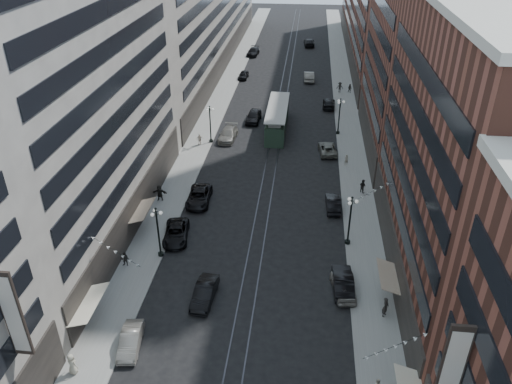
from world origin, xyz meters
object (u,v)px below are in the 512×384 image
at_px(car_extra_1, 343,282).
at_px(pedestrian_5, 160,193).
at_px(car_9, 243,75).
at_px(pedestrian_7, 363,186).
at_px(car_5, 205,293).
at_px(pedestrian_8, 346,160).
at_px(car_8, 228,134).
at_px(car_12, 329,103).
at_px(pedestrian_extra_1, 350,88).
at_px(lamppost_sw_far, 158,231).
at_px(car_13, 254,116).
at_px(pedestrian_9, 340,87).
at_px(car_extra_2, 309,42).
at_px(car_2, 176,233).
at_px(car_11, 328,149).
at_px(car_extra_0, 253,52).
at_px(pedestrian_1, 72,364).
at_px(lamppost_se_mid, 339,115).
at_px(pedestrian_extra_0, 385,307).
at_px(car_14, 309,76).
at_px(pedestrian_6, 200,139).
at_px(car_7, 199,197).
at_px(lamppost_se_far, 350,219).
at_px(car_1, 131,340).
at_px(lamppost_sw_mid, 210,123).
at_px(car_4, 343,286).
at_px(streetcar, 277,119).
at_px(car_10, 333,203).

bearing_deg(car_extra_1, pedestrian_5, -35.03).
xyz_separation_m(car_9, pedestrian_7, (19.88, -43.05, 0.28)).
height_order(car_5, pedestrian_8, pedestrian_8).
height_order(car_8, car_extra_1, car_extra_1).
xyz_separation_m(car_12, pedestrian_extra_1, (3.96, 7.63, 0.20)).
relative_size(lamppost_sw_far, pedestrian_extra_1, 3.57).
xyz_separation_m(car_13, pedestrian_9, (14.12, 15.28, 0.20)).
distance_m(car_8, car_extra_2, 57.48).
distance_m(car_2, car_extra_1, 17.84).
xyz_separation_m(lamppost_sw_far, car_2, (0.80, 3.10, -2.37)).
distance_m(pedestrian_7, pedestrian_extra_1, 36.39).
xyz_separation_m(car_11, car_extra_0, (-15.93, 49.62, 0.13)).
distance_m(pedestrian_1, car_9, 72.29).
bearing_deg(pedestrian_extra_1, lamppost_se_mid, -82.40).
bearing_deg(pedestrian_extra_0, pedestrian_9, 28.84).
relative_size(car_2, car_14, 0.97).
xyz_separation_m(pedestrian_6, car_extra_1, (19.03, -28.89, -0.15)).
bearing_deg(car_extra_2, pedestrian_5, 73.42).
relative_size(lamppost_se_mid, pedestrian_5, 2.84).
xyz_separation_m(car_11, car_13, (-11.48, 10.36, 0.20)).
bearing_deg(car_11, pedestrian_9, -102.60).
distance_m(car_7, pedestrian_7, 19.46).
bearing_deg(car_7, lamppost_se_far, -23.42).
bearing_deg(car_1, car_2, 82.76).
xyz_separation_m(car_5, car_extra_2, (7.82, 90.52, 0.07)).
bearing_deg(pedestrian_5, pedestrian_extra_1, 57.06).
relative_size(lamppost_se_mid, pedestrian_extra_0, 2.95).
xyz_separation_m(car_13, car_extra_2, (8.09, 49.22, -0.05)).
distance_m(car_5, pedestrian_9, 58.26).
xyz_separation_m(pedestrian_7, pedestrian_8, (-1.56, 7.08, -0.10)).
xyz_separation_m(car_1, car_13, (4.45, 47.22, 0.20)).
xyz_separation_m(pedestrian_7, pedestrian_extra_1, (0.52, 36.39, -0.08)).
xyz_separation_m(pedestrian_9, pedestrian_extra_0, (1.59, -57.04, -0.00)).
xyz_separation_m(pedestrian_5, car_extra_1, (20.51, -13.19, -0.31)).
height_order(car_13, pedestrian_7, pedestrian_7).
xyz_separation_m(car_extra_0, car_extra_2, (12.53, 9.96, 0.02)).
bearing_deg(car_8, car_14, 71.82).
xyz_separation_m(car_9, car_extra_2, (12.53, 27.20, 0.13)).
relative_size(lamppost_sw_mid, car_4, 1.22).
distance_m(lamppost_sw_far, pedestrian_7, 25.42).
bearing_deg(pedestrian_6, streetcar, -171.72).
relative_size(lamppost_sw_mid, car_12, 1.11).
xyz_separation_m(car_7, pedestrian_7, (19.01, 4.13, 0.23)).
bearing_deg(car_extra_2, pedestrian_6, 71.63).
xyz_separation_m(car_12, car_extra_0, (-16.44, 31.53, 0.10)).
bearing_deg(pedestrian_8, car_12, -98.44).
xyz_separation_m(lamppost_sw_far, lamppost_se_mid, (18.40, 32.00, 0.00)).
relative_size(car_10, car_11, 0.88).
height_order(lamppost_sw_far, lamppost_se_far, same).
xyz_separation_m(streetcar, pedestrian_5, (-12.11, -22.46, -0.60)).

